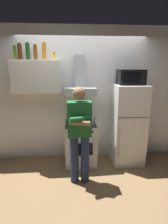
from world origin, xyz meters
TOP-DOWN VIEW (x-y plane):
  - ground_plane at (0.00, 0.00)m, footprint 7.00×7.00m
  - back_wall_tiled at (0.00, 0.60)m, footprint 4.80×0.10m
  - upper_cabinet at (-0.85, 0.37)m, footprint 0.90×0.37m
  - stove_oven at (-0.05, 0.25)m, footprint 0.60×0.62m
  - range_hood at (-0.05, 0.38)m, footprint 0.60×0.44m
  - refrigerator at (0.90, 0.25)m, footprint 0.60×0.62m
  - microwave at (0.90, 0.27)m, footprint 0.48×0.37m
  - person_standing at (-0.10, -0.36)m, footprint 0.38×0.33m
  - cooking_pot at (0.08, 0.13)m, footprint 0.31×0.21m
  - bottle_rum_dark at (-1.12, 0.37)m, footprint 0.08×0.08m
  - bottle_spice_jar at (-0.52, 0.40)m, footprint 0.06×0.06m
  - bottle_beer_brown at (-0.85, 0.36)m, footprint 0.07×0.07m
  - bottle_liquor_amber at (-0.69, 0.40)m, footprint 0.07×0.07m
  - bottle_wine_green at (-0.99, 0.40)m, footprint 0.08×0.08m
  - bottle_olive_oil at (-1.21, 0.39)m, footprint 0.06×0.06m

SIDE VIEW (x-z plane):
  - ground_plane at x=0.00m, z-range 0.00..0.00m
  - stove_oven at x=-0.05m, z-range 0.00..0.87m
  - refrigerator at x=0.90m, z-range 0.00..1.60m
  - person_standing at x=-0.10m, z-range 0.08..1.72m
  - cooking_pot at x=0.08m, z-range 0.87..1.00m
  - back_wall_tiled at x=0.00m, z-range 0.00..2.70m
  - range_hood at x=-0.05m, z-range 1.22..1.97m
  - microwave at x=0.90m, z-range 1.60..1.88m
  - upper_cabinet at x=-0.85m, z-range 1.45..2.05m
  - bottle_spice_jar at x=-0.52m, z-range 2.04..2.17m
  - bottle_olive_oil at x=-1.21m, z-range 2.04..2.30m
  - bottle_beer_brown at x=-0.85m, z-range 2.04..2.31m
  - bottle_rum_dark at x=-1.12m, z-range 2.04..2.33m
  - bottle_liquor_amber at x=-0.69m, z-range 2.04..2.34m
  - bottle_wine_green at x=-0.99m, z-range 2.04..2.35m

